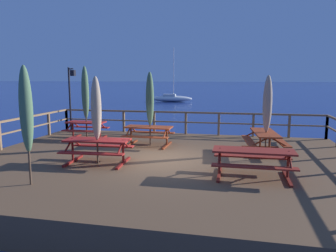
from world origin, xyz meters
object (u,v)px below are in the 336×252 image
Objects in this scene: patio_umbrella_short_front at (26,110)px; patio_umbrella_short_mid at (267,104)px; patio_umbrella_short_back at (150,99)px; lamp_post_hooked at (71,90)px; picnic_table_mid_right at (253,157)px; patio_umbrella_tall_back_right at (96,109)px; picnic_table_mid_centre at (265,138)px; picnic_table_back_right at (97,146)px; picnic_table_mid_left at (149,132)px; patio_umbrella_tall_mid_right at (85,93)px; picnic_table_front_right at (86,127)px; sailboat_distant at (171,98)px.

patio_umbrella_short_front is 7.79m from patio_umbrella_short_mid.
patio_umbrella_short_back is 0.91× the size of lamp_post_hooked.
patio_umbrella_short_back reaches higher than picnic_table_mid_right.
patio_umbrella_tall_back_right is at bearing -54.77° from lamp_post_hooked.
patio_umbrella_tall_back_right is at bearing -153.58° from picnic_table_mid_centre.
picnic_table_mid_left is at bearing 73.57° from picnic_table_back_right.
lamp_post_hooked is at bearing 163.74° from picnic_table_mid_centre.
patio_umbrella_tall_mid_right reaches higher than picnic_table_mid_left.
picnic_table_front_right is 7.77m from patio_umbrella_short_mid.
patio_umbrella_short_back is (-4.38, 0.40, 1.30)m from picnic_table_mid_centre.
picnic_table_mid_left is at bearing 174.70° from picnic_table_mid_centre.
picnic_table_mid_centre is at bearing 26.42° from patio_umbrella_tall_back_right.
picnic_table_back_right is 2.80m from patio_umbrella_short_front.
patio_umbrella_short_front reaches higher than picnic_table_front_right.
picnic_table_back_right is 1.28× the size of picnic_table_front_right.
picnic_table_mid_left is at bearing 138.29° from picnic_table_mid_right.
patio_umbrella_tall_mid_right reaches higher than picnic_table_mid_right.
patio_umbrella_short_front is (-1.66, -5.27, 1.35)m from picnic_table_mid_left.
patio_umbrella_tall_back_right is (-4.73, 0.44, 1.18)m from picnic_table_mid_right.
picnic_table_back_right is at bearing -82.26° from sailboat_distant.
picnic_table_mid_centre is at bearing -9.04° from patio_umbrella_tall_mid_right.
picnic_table_mid_left is 0.59× the size of patio_umbrella_tall_mid_right.
patio_umbrella_short_mid is 35.80m from sailboat_distant.
picnic_table_mid_left is 0.89× the size of picnic_table_back_right.
patio_umbrella_short_front is at bearing -76.83° from patio_umbrella_tall_mid_right.
picnic_table_back_right is 0.76× the size of patio_umbrella_short_mid.
sailboat_distant is (-4.20, 39.01, -2.17)m from patio_umbrella_short_front.
picnic_table_mid_left is at bearing 72.54° from patio_umbrella_short_front.
picnic_table_front_right is at bearing 170.56° from patio_umbrella_short_mid.
picnic_table_front_right is 0.21× the size of sailboat_distant.
sailboat_distant reaches higher than patio_umbrella_short_front.
patio_umbrella_short_front is at bearing -83.86° from sailboat_distant.
patio_umbrella_short_mid is at bearing 79.00° from picnic_table_mid_right.
picnic_table_back_right is at bearing -59.27° from picnic_table_front_right.
patio_umbrella_tall_mid_right is (-7.55, 1.27, 0.26)m from patio_umbrella_short_mid.
patio_umbrella_short_front is at bearing -108.76° from picnic_table_back_right.
picnic_table_back_right and picnic_table_mid_centre have the same top height.
picnic_table_mid_right is 3.28m from patio_umbrella_short_mid.
patio_umbrella_short_front is at bearing -107.46° from picnic_table_mid_left.
patio_umbrella_short_back is 0.97× the size of patio_umbrella_short_front.
picnic_table_front_right is at bearing 165.89° from picnic_table_mid_left.
picnic_table_mid_right is 0.79× the size of patio_umbrella_tall_back_right.
picnic_table_mid_left is at bearing 173.07° from patio_umbrella_short_back.
patio_umbrella_short_mid is at bearing -9.44° from picnic_table_front_right.
picnic_table_back_right is at bearing -154.43° from picnic_table_mid_centre.
lamp_post_hooked is (-9.01, 2.69, 0.34)m from patio_umbrella_short_mid.
patio_umbrella_tall_mid_right is at bearing -44.28° from lamp_post_hooked.
patio_umbrella_short_front is 2.39m from patio_umbrella_tall_back_right.
picnic_table_mid_centre is (5.31, 2.54, 0.00)m from picnic_table_back_right.
lamp_post_hooked is (-1.46, 1.42, 0.07)m from patio_umbrella_tall_mid_right.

